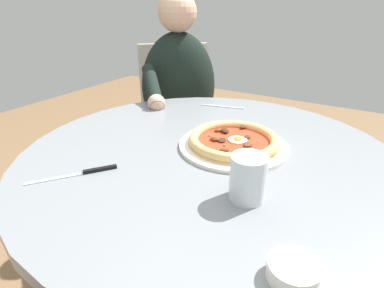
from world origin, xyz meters
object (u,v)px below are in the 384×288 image
at_px(cafe_chair_diner, 176,113).
at_px(diner_person, 179,128).
at_px(steak_knife, 86,172).
at_px(fork_utensil, 223,107).
at_px(water_glass, 248,181).
at_px(ramekin_capers, 293,271).
at_px(dining_table, 208,189).
at_px(pizza_on_plate, 233,142).

bearing_deg(cafe_chair_diner, diner_person, -50.60).
height_order(steak_knife, fork_utensil, steak_knife).
height_order(water_glass, cafe_chair_diner, cafe_chair_diner).
relative_size(water_glass, ramekin_capers, 1.26).
bearing_deg(dining_table, steak_knife, -127.43).
distance_m(steak_knife, cafe_chair_diner, 1.00).
height_order(dining_table, diner_person, diner_person).
relative_size(dining_table, water_glass, 10.47).
bearing_deg(steak_knife, diner_person, 107.70).
height_order(dining_table, fork_utensil, fork_utensil).
xyz_separation_m(water_glass, steak_knife, (-0.37, -0.10, -0.04)).
relative_size(pizza_on_plate, cafe_chair_diner, 0.35).
relative_size(pizza_on_plate, steak_knife, 1.77).
distance_m(ramekin_capers, fork_utensil, 0.83).
bearing_deg(fork_utensil, ramekin_capers, -56.88).
distance_m(steak_knife, fork_utensil, 0.64).
height_order(diner_person, cafe_chair_diner, diner_person).
bearing_deg(diner_person, water_glass, -47.89).
xyz_separation_m(pizza_on_plate, fork_utensil, (-0.19, 0.31, -0.02)).
height_order(pizza_on_plate, cafe_chair_diner, cafe_chair_diner).
bearing_deg(diner_person, pizza_on_plate, -43.69).
bearing_deg(steak_knife, cafe_chair_diner, 110.90).
height_order(pizza_on_plate, ramekin_capers, pizza_on_plate).
bearing_deg(steak_knife, pizza_on_plate, 52.27).
relative_size(dining_table, fork_utensil, 6.17).
distance_m(water_glass, ramekin_capers, 0.21).
bearing_deg(fork_utensil, steak_knife, -95.59).
bearing_deg(dining_table, pizza_on_plate, 50.92).
bearing_deg(pizza_on_plate, water_glass, -59.64).
height_order(fork_utensil, cafe_chair_diner, cafe_chair_diner).
height_order(water_glass, steak_knife, water_glass).
relative_size(water_glass, cafe_chair_diner, 0.11).
height_order(steak_knife, ramekin_capers, ramekin_capers).
bearing_deg(water_glass, cafe_chair_diner, 131.74).
height_order(ramekin_capers, diner_person, diner_person).
relative_size(ramekin_capers, cafe_chair_diner, 0.09).
distance_m(dining_table, ramekin_capers, 0.47).
height_order(dining_table, ramekin_capers, ramekin_capers).
xyz_separation_m(fork_utensil, cafe_chair_diner, (-0.41, 0.28, -0.19)).
xyz_separation_m(ramekin_capers, fork_utensil, (-0.45, 0.69, -0.01)).
bearing_deg(fork_utensil, diner_person, 152.29).
bearing_deg(ramekin_capers, fork_utensil, 123.12).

